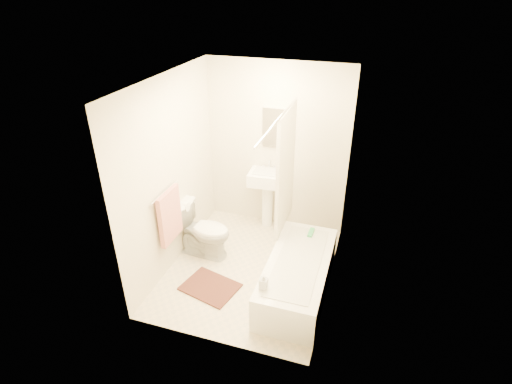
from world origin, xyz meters
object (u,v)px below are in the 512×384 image
(bath_mat, at_px, (210,287))
(soap_bottle, at_px, (263,282))
(bathtub, at_px, (298,276))
(toilet, at_px, (203,230))
(sink, at_px, (267,197))

(bath_mat, bearing_deg, soap_bottle, -20.55)
(soap_bottle, bearing_deg, bathtub, 65.50)
(bathtub, relative_size, soap_bottle, 8.54)
(bathtub, bearing_deg, bath_mat, -164.69)
(toilet, distance_m, bath_mat, 0.79)
(bathtub, relative_size, bath_mat, 2.44)
(sink, bearing_deg, bathtub, -62.81)
(toilet, distance_m, sink, 1.11)
(bath_mat, bearing_deg, sink, 80.35)
(sink, height_order, soap_bottle, sink)
(bathtub, bearing_deg, soap_bottle, -114.50)
(bathtub, distance_m, soap_bottle, 0.69)
(toilet, height_order, sink, sink)
(toilet, relative_size, bath_mat, 1.17)
(bath_mat, bearing_deg, bathtub, 15.31)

